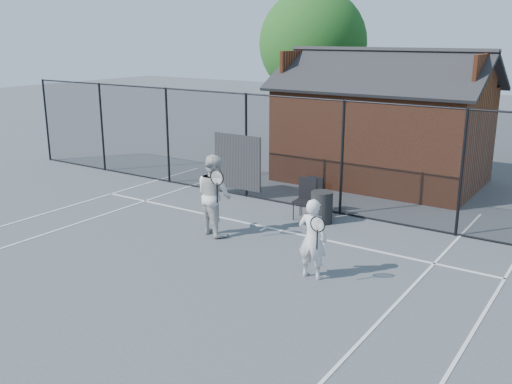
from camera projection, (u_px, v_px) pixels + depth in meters
The scene contains 10 objects.
ground at pixel (187, 268), 11.57m from camera, with size 80.00×80.00×0.00m, color #43494D.
court_lines at pixel (140, 291), 10.51m from camera, with size 11.02×18.00×0.01m.
fence at pixel (298, 155), 15.34m from camera, with size 22.04×3.00×3.00m.
clubhouse at pixel (383, 131), 18.07m from camera, with size 6.50×4.36×4.19m.
tree_left at pixel (313, 44), 23.67m from camera, with size 4.48×4.48×6.44m.
player_front at pixel (312, 239), 10.91m from camera, with size 0.72×0.54×1.59m.
player_back at pixel (214, 195), 13.30m from camera, with size 1.13×0.99×1.91m.
chair_left at pixel (312, 196), 14.93m from camera, with size 0.45×0.47×0.95m, color black.
chair_right at pixel (304, 200), 14.49m from camera, with size 0.49×0.51×1.02m, color black.
waste_bin at pixel (322, 207), 14.25m from camera, with size 0.55×0.55×0.80m, color black.
Camera 1 is at (7.13, -8.14, 4.58)m, focal length 40.00 mm.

